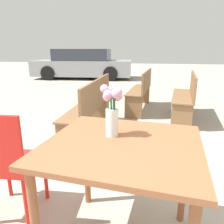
% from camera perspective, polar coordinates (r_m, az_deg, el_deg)
% --- Properties ---
extents(table_front, '(0.94, 0.88, 0.75)m').
position_cam_1_polar(table_front, '(1.32, 2.77, -12.18)').
color(table_front, brown).
rests_on(table_front, ground_plane).
extents(flower_vase, '(0.13, 0.12, 0.32)m').
position_cam_1_polar(flower_vase, '(1.31, -0.03, 0.35)').
color(flower_vase, silver).
rests_on(flower_vase, table_front).
extents(cafe_chair, '(0.43, 0.43, 0.87)m').
position_cam_1_polar(cafe_chair, '(1.78, -26.05, -11.16)').
color(cafe_chair, red).
rests_on(cafe_chair, ground_plane).
extents(bench_near, '(0.50, 1.47, 0.85)m').
position_cam_1_polar(bench_near, '(4.26, 18.95, 4.15)').
color(bench_near, brown).
rests_on(bench_near, ground_plane).
extents(bench_middle, '(0.45, 1.45, 0.85)m').
position_cam_1_polar(bench_middle, '(4.69, 7.88, 5.88)').
color(bench_middle, brown).
rests_on(bench_middle, ground_plane).
extents(bench_far, '(0.42, 1.68, 0.85)m').
position_cam_1_polar(bench_far, '(3.27, -5.29, 1.80)').
color(bench_far, brown).
rests_on(bench_far, ground_plane).
extents(parked_car, '(4.47, 2.22, 1.29)m').
position_cam_1_polar(parked_car, '(10.18, -7.55, 12.20)').
color(parked_car, gray).
rests_on(parked_car, ground_plane).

